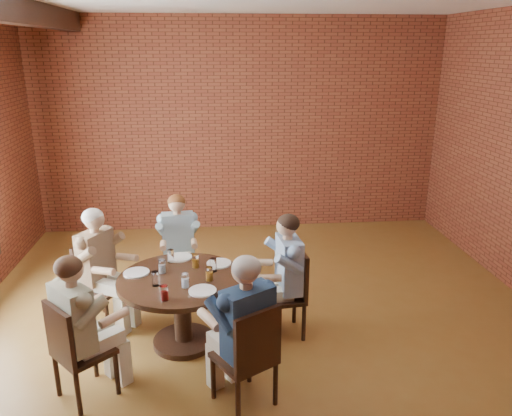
{
  "coord_description": "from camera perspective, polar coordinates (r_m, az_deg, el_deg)",
  "views": [
    {
      "loc": [
        -0.49,
        -4.52,
        2.92
      ],
      "look_at": [
        0.02,
        1.0,
        1.12
      ],
      "focal_mm": 35.0,
      "sensor_mm": 36.0,
      "label": 1
    }
  ],
  "objects": [
    {
      "name": "glass_b",
      "position": [
        5.19,
        -6.95,
        -6.04
      ],
      "size": [
        0.07,
        0.07,
        0.14
      ],
      "primitive_type": "cylinder",
      "color": "white",
      "rests_on": "dining_table"
    },
    {
      "name": "dining_table",
      "position": [
        5.12,
        -8.48,
        -10.09
      ],
      "size": [
        1.25,
        1.25,
        0.75
      ],
      "color": "#311C10",
      "rests_on": "floor"
    },
    {
      "name": "glass_a",
      "position": [
        5.09,
        -4.92,
        -6.49
      ],
      "size": [
        0.07,
        0.07,
        0.14
      ],
      "primitive_type": "cylinder",
      "color": "white",
      "rests_on": "dining_table"
    },
    {
      "name": "diner_c",
      "position": [
        5.62,
        -17.26,
        -6.6
      ],
      "size": [
        0.81,
        0.77,
        1.32
      ],
      "primitive_type": null,
      "rotation": [
        0.0,
        0.0,
        1.06
      ],
      "color": "brown",
      "rests_on": "floor"
    },
    {
      "name": "chair_e",
      "position": [
        4.26,
        -0.69,
        -16.37
      ],
      "size": [
        0.61,
        0.61,
        0.96
      ],
      "rotation": [
        0.0,
        0.0,
        3.68
      ],
      "color": "#311C10",
      "rests_on": "floor"
    },
    {
      "name": "chair_b",
      "position": [
        6.21,
        -8.77,
        -5.28
      ],
      "size": [
        0.42,
        0.42,
        0.9
      ],
      "rotation": [
        0.0,
        0.0,
        0.08
      ],
      "color": "#311C10",
      "rests_on": "floor"
    },
    {
      "name": "chair_c",
      "position": [
        5.74,
        -17.75,
        -7.85
      ],
      "size": [
        0.57,
        0.57,
        0.93
      ],
      "rotation": [
        0.0,
        0.0,
        1.06
      ],
      "color": "#311C10",
      "rests_on": "floor"
    },
    {
      "name": "glass_c",
      "position": [
        5.35,
        -9.72,
        -5.43
      ],
      "size": [
        0.07,
        0.07,
        0.14
      ],
      "primitive_type": "cylinder",
      "color": "white",
      "rests_on": "dining_table"
    },
    {
      "name": "plate_d",
      "position": [
        4.72,
        -6.14,
        -9.38
      ],
      "size": [
        0.26,
        0.26,
        0.01
      ],
      "primitive_type": "cylinder",
      "color": "white",
      "rests_on": "dining_table"
    },
    {
      "name": "glass_h",
      "position": [
        4.9,
        -5.36,
        -7.5
      ],
      "size": [
        0.07,
        0.07,
        0.14
      ],
      "primitive_type": "cylinder",
      "color": "white",
      "rests_on": "dining_table"
    },
    {
      "name": "diner_b",
      "position": [
        6.09,
        -8.82,
        -4.34
      ],
      "size": [
        0.53,
        0.63,
        1.26
      ],
      "primitive_type": null,
      "rotation": [
        0.0,
        0.0,
        0.08
      ],
      "color": "#819AA5",
      "rests_on": "floor"
    },
    {
      "name": "diner_d",
      "position": [
        4.56,
        -19.34,
        -12.83
      ],
      "size": [
        0.83,
        0.82,
        1.33
      ],
      "primitive_type": null,
      "rotation": [
        0.0,
        0.0,
        2.31
      ],
      "color": "tan",
      "rests_on": "floor"
    },
    {
      "name": "diner_e",
      "position": [
        4.23,
        -1.43,
        -13.95
      ],
      "size": [
        0.82,
        0.86,
        1.37
      ],
      "primitive_type": null,
      "rotation": [
        0.0,
        0.0,
        3.68
      ],
      "color": "navy",
      "rests_on": "floor"
    },
    {
      "name": "plate_b",
      "position": [
        5.46,
        -8.69,
        -5.59
      ],
      "size": [
        0.26,
        0.26,
        0.01
      ],
      "primitive_type": "cylinder",
      "color": "white",
      "rests_on": "dining_table"
    },
    {
      "name": "chair_a",
      "position": [
        5.28,
        3.99,
        -9.24
      ],
      "size": [
        0.47,
        0.47,
        0.94
      ],
      "rotation": [
        0.0,
        0.0,
        -1.47
      ],
      "color": "#311C10",
      "rests_on": "floor"
    },
    {
      "name": "glass_e",
      "position": [
        4.88,
        -11.43,
        -7.91
      ],
      "size": [
        0.07,
        0.07,
        0.14
      ],
      "primitive_type": "cylinder",
      "color": "white",
      "rests_on": "dining_table"
    },
    {
      "name": "floor",
      "position": [
        5.4,
        0.79,
        -14.77
      ],
      "size": [
        7.0,
        7.0,
        0.0
      ],
      "primitive_type": "plane",
      "color": "brown",
      "rests_on": "ground"
    },
    {
      "name": "glass_d",
      "position": [
        5.12,
        -10.69,
        -6.57
      ],
      "size": [
        0.07,
        0.07,
        0.14
      ],
      "primitive_type": "cylinder",
      "color": "white",
      "rests_on": "dining_table"
    },
    {
      "name": "wall_back",
      "position": [
        8.13,
        -1.79,
        9.3
      ],
      "size": [
        7.0,
        0.0,
        7.0
      ],
      "primitive_type": "plane",
      "rotation": [
        1.57,
        0.0,
        0.0
      ],
      "color": "brown",
      "rests_on": "ground"
    },
    {
      "name": "glass_f",
      "position": [
        4.6,
        -10.44,
        -9.52
      ],
      "size": [
        0.07,
        0.07,
        0.14
      ],
      "primitive_type": "cylinder",
      "color": "white",
      "rests_on": "dining_table"
    },
    {
      "name": "smartphone",
      "position": [
        4.64,
        -4.8,
        -9.92
      ],
      "size": [
        0.11,
        0.15,
        0.01
      ],
      "primitive_type": "cube",
      "rotation": [
        0.0,
        0.0,
        0.29
      ],
      "color": "black",
      "rests_on": "dining_table"
    },
    {
      "name": "diner_a",
      "position": [
        5.19,
        3.12,
        -7.79
      ],
      "size": [
        0.7,
        0.59,
        1.33
      ],
      "primitive_type": null,
      "rotation": [
        0.0,
        0.0,
        -1.47
      ],
      "color": "#4779BA",
      "rests_on": "floor"
    },
    {
      "name": "plate_c",
      "position": [
        5.19,
        -13.51,
        -7.19
      ],
      "size": [
        0.26,
        0.26,
        0.01
      ],
      "primitive_type": "cylinder",
      "color": "white",
      "rests_on": "dining_table"
    },
    {
      "name": "plate_a",
      "position": [
        5.27,
        -4.26,
        -6.32
      ],
      "size": [
        0.26,
        0.26,
        0.01
      ],
      "primitive_type": "cylinder",
      "color": "white",
      "rests_on": "dining_table"
    },
    {
      "name": "glass_g",
      "position": [
        4.8,
        -8.11,
        -8.19
      ],
      "size": [
        0.07,
        0.07,
        0.14
      ],
      "primitive_type": "cylinder",
      "color": "white",
      "rests_on": "dining_table"
    },
    {
      "name": "chair_d",
      "position": [
        4.61,
        -20.09,
        -14.84
      ],
      "size": [
        0.6,
        0.6,
        0.93
      ],
      "rotation": [
        0.0,
        0.0,
        2.31
      ],
      "color": "#311C10",
      "rests_on": "floor"
    }
  ]
}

